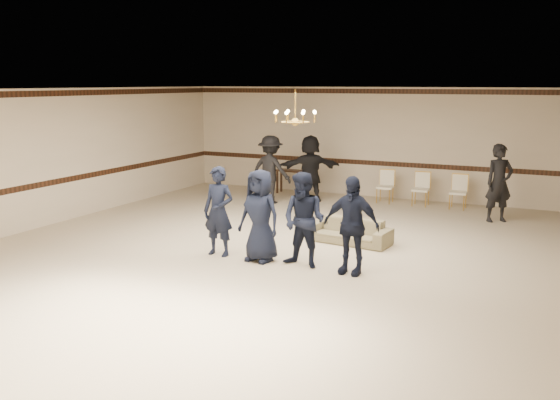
{
  "coord_description": "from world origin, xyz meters",
  "views": [
    {
      "loc": [
        4.99,
        -10.24,
        3.34
      ],
      "look_at": [
        0.37,
        -0.5,
        1.24
      ],
      "focal_mm": 39.0,
      "sensor_mm": 36.0,
      "label": 1
    }
  ],
  "objects": [
    {
      "name": "adult_mid",
      "position": [
        -1.52,
        5.48,
        0.95
      ],
      "size": [
        1.78,
        1.41,
        1.89
      ],
      "primitive_type": "imported",
      "rotation": [
        0.0,
        0.0,
        3.7
      ],
      "color": "black",
      "rests_on": "floor"
    },
    {
      "name": "chair_rail",
      "position": [
        0.0,
        6.99,
        1.0
      ],
      "size": [
        12.0,
        0.02,
        0.14
      ],
      "primitive_type": "cube",
      "color": "#331A0F",
      "rests_on": "wall_back"
    },
    {
      "name": "adult_left",
      "position": [
        -2.42,
        4.78,
        0.95
      ],
      "size": [
        1.28,
        0.8,
        1.89
      ],
      "primitive_type": "imported",
      "rotation": [
        0.0,
        0.0,
        3.06
      ],
      "color": "black",
      "rests_on": "floor"
    },
    {
      "name": "banquet_chair_mid",
      "position": [
        1.46,
        6.19,
        0.45
      ],
      "size": [
        0.46,
        0.46,
        0.91
      ],
      "primitive_type": null,
      "rotation": [
        0.0,
        0.0,
        0.04
      ],
      "color": "#F3EACC",
      "rests_on": "floor"
    },
    {
      "name": "banquet_chair_right",
      "position": [
        2.46,
        6.19,
        0.45
      ],
      "size": [
        0.46,
        0.46,
        0.91
      ],
      "primitive_type": null,
      "rotation": [
        0.0,
        0.0,
        0.05
      ],
      "color": "#F3EACC",
      "rests_on": "floor"
    },
    {
      "name": "boy_d",
      "position": [
        1.68,
        -0.34,
        0.88
      ],
      "size": [
        1.05,
        0.48,
        1.75
      ],
      "primitive_type": "imported",
      "rotation": [
        0.0,
        0.0,
        -0.05
      ],
      "color": "black",
      "rests_on": "floor"
    },
    {
      "name": "console_table",
      "position": [
        -2.54,
        6.39,
        0.36
      ],
      "size": [
        0.89,
        0.45,
        0.72
      ],
      "primitive_type": "cube",
      "rotation": [
        0.0,
        0.0,
        -0.1
      ],
      "color": "#321E10",
      "rests_on": "floor"
    },
    {
      "name": "boy_c",
      "position": [
        0.78,
        -0.34,
        0.88
      ],
      "size": [
        0.93,
        0.77,
        1.75
      ],
      "primitive_type": "imported",
      "rotation": [
        0.0,
        0.0,
        -0.14
      ],
      "color": "black",
      "rests_on": "floor"
    },
    {
      "name": "settee",
      "position": [
        0.98,
        1.62,
        0.26
      ],
      "size": [
        1.83,
        0.89,
        0.51
      ],
      "primitive_type": "imported",
      "rotation": [
        0.0,
        0.0,
        -0.12
      ],
      "color": "#797151",
      "rests_on": "floor"
    },
    {
      "name": "adult_right",
      "position": [
        3.58,
        5.08,
        0.95
      ],
      "size": [
        0.82,
        0.77,
        1.89
      ],
      "primitive_type": "imported",
      "rotation": [
        0.0,
        0.0,
        0.63
      ],
      "color": "black",
      "rests_on": "floor"
    },
    {
      "name": "boy_b",
      "position": [
        -0.12,
        -0.34,
        0.88
      ],
      "size": [
        0.92,
        0.67,
        1.75
      ],
      "primitive_type": "imported",
      "rotation": [
        0.0,
        0.0,
        -0.14
      ],
      "color": "black",
      "rests_on": "floor"
    },
    {
      "name": "chandelier",
      "position": [
        0.0,
        1.0,
        2.88
      ],
      "size": [
        0.94,
        0.94,
        0.89
      ],
      "primitive_type": null,
      "color": "#B88F3B",
      "rests_on": "ceiling"
    },
    {
      "name": "banquet_chair_left",
      "position": [
        0.46,
        6.19,
        0.45
      ],
      "size": [
        0.48,
        0.48,
        0.91
      ],
      "primitive_type": null,
      "rotation": [
        0.0,
        0.0,
        0.08
      ],
      "color": "#F3EACC",
      "rests_on": "floor"
    },
    {
      "name": "room",
      "position": [
        0.0,
        0.0,
        1.6
      ],
      "size": [
        12.01,
        14.01,
        3.21
      ],
      "color": "#B7A98C",
      "rests_on": "ground"
    },
    {
      "name": "boy_a",
      "position": [
        -1.02,
        -0.34,
        0.88
      ],
      "size": [
        0.64,
        0.42,
        1.75
      ],
      "primitive_type": "imported",
      "rotation": [
        0.0,
        0.0,
        -0.01
      ],
      "color": "black",
      "rests_on": "floor"
    },
    {
      "name": "crown_molding",
      "position": [
        0.0,
        6.99,
        3.08
      ],
      "size": [
        12.0,
        0.02,
        0.14
      ],
      "primitive_type": "cube",
      "color": "#331A0F",
      "rests_on": "wall_back"
    }
  ]
}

